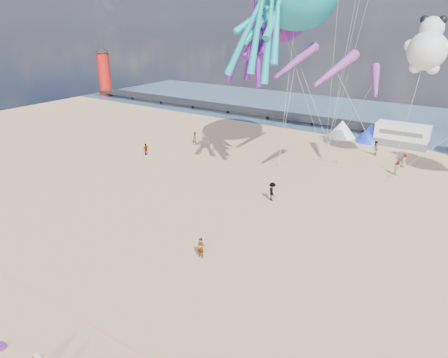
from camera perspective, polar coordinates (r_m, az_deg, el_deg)
ground at (r=26.54m, az=-8.10°, el=-14.92°), size 120.00×120.00×0.00m
water at (r=73.70m, az=21.55°, el=8.08°), size 120.00×120.00×0.00m
pier at (r=74.66m, az=-2.04°, el=10.52°), size 60.00×3.00×0.50m
lighthouse at (r=93.02m, az=-16.71°, el=14.11°), size 2.60×2.60×9.00m
motorhome_0 at (r=57.95m, az=24.06°, el=5.75°), size 6.60×2.50×3.00m
tent_white at (r=59.74m, az=16.50°, el=6.90°), size 4.00×4.00×2.40m
tent_blue at (r=58.75m, az=20.21°, el=6.21°), size 4.00×4.00×2.40m
cooler_purple at (r=25.06m, az=-29.20°, el=-20.10°), size 0.40×0.30×0.32m
rope_line at (r=23.95m, az=-16.51°, el=-20.46°), size 34.00×0.03×0.03m
standing_person at (r=28.64m, az=-3.33°, el=-9.80°), size 0.59×0.41×1.53m
beachgoer_0 at (r=49.87m, az=24.33°, el=2.43°), size 0.66×0.70×1.60m
beachgoer_1 at (r=52.89m, az=20.80°, el=4.14°), size 0.76×0.99×1.82m
beachgoer_2 at (r=37.31m, az=6.89°, el=-1.79°), size 1.09×1.10×1.79m
beachgoer_3 at (r=50.57m, az=-11.08°, el=4.21°), size 0.69×1.03×1.48m
beachgoer_6 at (r=47.03m, az=23.51°, el=1.49°), size 0.66×0.72×1.66m
beachgoer_7 at (r=54.72m, az=-4.15°, el=5.92°), size 0.84×0.85×1.48m
sandbag_a at (r=46.49m, az=7.79°, el=2.01°), size 0.50×0.35×0.22m
sandbag_b at (r=48.70m, az=15.53°, el=2.32°), size 0.50×0.35×0.22m
sandbag_c at (r=46.01m, az=22.66°, el=0.23°), size 0.50×0.35×0.22m
sandbag_d at (r=48.88m, az=21.72°, el=1.61°), size 0.50×0.35×0.22m
sandbag_e at (r=48.91m, az=14.23°, el=2.54°), size 0.50×0.35×0.22m
kite_octopus_purple at (r=49.02m, az=8.27°, el=22.17°), size 6.10×11.39×12.41m
kite_panda at (r=46.25m, az=27.01°, el=16.01°), size 5.58×5.39×6.54m
windsock_left at (r=45.56m, az=10.20°, el=16.18°), size 2.35×8.03×7.95m
windsock_mid at (r=38.75m, az=15.63°, el=14.82°), size 2.96×5.71×5.72m
windsock_right at (r=44.31m, az=20.85°, el=13.00°), size 2.36×4.97×4.93m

